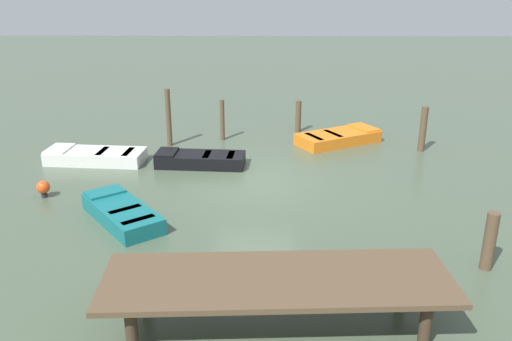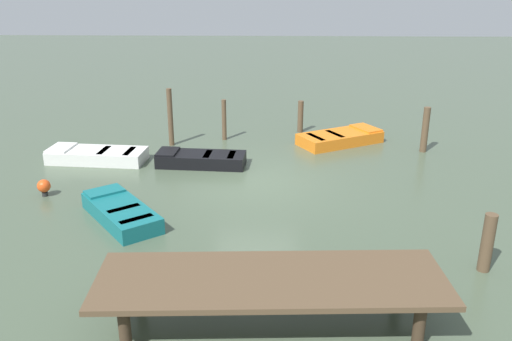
{
  "view_description": "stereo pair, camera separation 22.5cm",
  "coord_description": "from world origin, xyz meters",
  "views": [
    {
      "loc": [
        -0.2,
        14.59,
        5.73
      ],
      "look_at": [
        0.0,
        0.0,
        0.35
      ],
      "focal_mm": 37.29,
      "sensor_mm": 36.0,
      "label": 1
    },
    {
      "loc": [
        -0.42,
        14.59,
        5.73
      ],
      "look_at": [
        0.0,
        0.0,
        0.35
      ],
      "focal_mm": 37.29,
      "sensor_mm": 36.0,
      "label": 2
    }
  ],
  "objects": [
    {
      "name": "rowboat_black",
      "position": [
        1.81,
        -1.37,
        0.22
      ],
      "size": [
        2.85,
        1.22,
        0.46
      ],
      "rotation": [
        0.0,
        0.0,
        6.21
      ],
      "color": "black",
      "rests_on": "ground_plane"
    },
    {
      "name": "dock_segment",
      "position": [
        -0.45,
        6.82,
        0.85
      ],
      "size": [
        6.0,
        2.11,
        0.95
      ],
      "rotation": [
        0.0,
        0.0,
        0.05
      ],
      "color": "brown",
      "rests_on": "ground_plane"
    },
    {
      "name": "rowboat_teal",
      "position": [
        3.28,
        2.7,
        0.22
      ],
      "size": [
        2.47,
        2.76,
        0.46
      ],
      "rotation": [
        0.0,
        0.0,
        5.37
      ],
      "color": "#14666B",
      "rests_on": "ground_plane"
    },
    {
      "name": "ground_plane",
      "position": [
        0.0,
        0.0,
        0.0
      ],
      "size": [
        80.0,
        80.0,
        0.0
      ],
      "primitive_type": "plane",
      "color": "#475642"
    },
    {
      "name": "mooring_piling_mid_left",
      "position": [
        1.29,
        -4.24,
        0.75
      ],
      "size": [
        0.16,
        0.16,
        1.5
      ],
      "primitive_type": "cylinder",
      "color": "brown",
      "rests_on": "ground_plane"
    },
    {
      "name": "mooring_piling_center",
      "position": [
        3.12,
        -3.51,
        1.02
      ],
      "size": [
        0.18,
        0.18,
        2.04
      ],
      "primitive_type": "cylinder",
      "color": "brown",
      "rests_on": "ground_plane"
    },
    {
      "name": "rowboat_orange",
      "position": [
        -2.94,
        -3.88,
        0.22
      ],
      "size": [
        3.24,
        2.59,
        0.46
      ],
      "rotation": [
        0.0,
        0.0,
        3.65
      ],
      "color": "orange",
      "rests_on": "ground_plane"
    },
    {
      "name": "rowboat_white",
      "position": [
        5.25,
        -1.66,
        0.22
      ],
      "size": [
        3.19,
        1.4,
        0.46
      ],
      "rotation": [
        0.0,
        0.0,
        6.21
      ],
      "color": "silver",
      "rests_on": "ground_plane"
    },
    {
      "name": "mooring_piling_far_right",
      "position": [
        -1.56,
        -5.34,
        0.61
      ],
      "size": [
        0.21,
        0.21,
        1.22
      ],
      "primitive_type": "cylinder",
      "color": "brown",
      "rests_on": "ground_plane"
    },
    {
      "name": "mooring_piling_near_left",
      "position": [
        -5.68,
        -3.02,
        0.78
      ],
      "size": [
        0.23,
        0.23,
        1.56
      ],
      "primitive_type": "cylinder",
      "color": "brown",
      "rests_on": "ground_plane"
    },
    {
      "name": "mooring_piling_far_left",
      "position": [
        -4.84,
        4.87,
        0.63
      ],
      "size": [
        0.25,
        0.25,
        1.26
      ],
      "primitive_type": "cylinder",
      "color": "brown",
      "rests_on": "ground_plane"
    },
    {
      "name": "marker_buoy",
      "position": [
        5.79,
        1.25,
        0.29
      ],
      "size": [
        0.36,
        0.36,
        0.48
      ],
      "color": "#262626",
      "rests_on": "ground_plane"
    }
  ]
}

